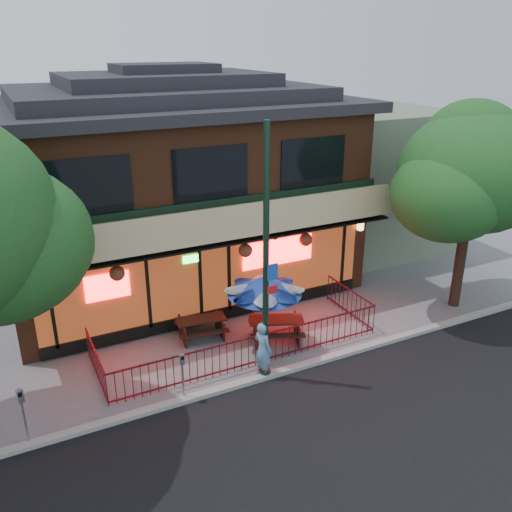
{
  "coord_description": "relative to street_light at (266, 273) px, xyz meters",
  "views": [
    {
      "loc": [
        -5.95,
        -11.71,
        8.71
      ],
      "look_at": [
        0.92,
        2.0,
        2.59
      ],
      "focal_mm": 38.0,
      "sensor_mm": 36.0,
      "label": 1
    }
  ],
  "objects": [
    {
      "name": "ground",
      "position": [
        -0.0,
        0.4,
        -3.15
      ],
      "size": [
        80.0,
        80.0,
        0.0
      ],
      "primitive_type": "plane",
      "color": "gray",
      "rests_on": "ground"
    },
    {
      "name": "curb",
      "position": [
        -0.0,
        -0.1,
        -3.09
      ],
      "size": [
        80.0,
        0.25,
        0.12
      ],
      "primitive_type": "cube",
      "color": "#999993",
      "rests_on": "ground"
    },
    {
      "name": "restaurant_building",
      "position": [
        -0.0,
        7.51,
        0.98
      ],
      "size": [
        12.96,
        9.49,
        8.05
      ],
      "color": "brown",
      "rests_on": "ground"
    },
    {
      "name": "neighbor_building",
      "position": [
        9.0,
        8.1,
        -0.15
      ],
      "size": [
        6.0,
        7.0,
        6.0
      ],
      "primitive_type": "cube",
      "color": "slate",
      "rests_on": "ground"
    },
    {
      "name": "patio_fence",
      "position": [
        -0.0,
        0.91,
        -2.52
      ],
      "size": [
        8.44,
        2.62,
        1.0
      ],
      "color": "#4D1018",
      "rests_on": "ground"
    },
    {
      "name": "street_light",
      "position": [
        0.0,
        0.0,
        0.0
      ],
      "size": [
        0.43,
        0.32,
        7.0
      ],
      "color": "black",
      "rests_on": "ground"
    },
    {
      "name": "street_tree_right",
      "position": [
        8.04,
        0.99,
        1.81
      ],
      "size": [
        4.8,
        4.8,
        7.02
      ],
      "color": "black",
      "rests_on": "ground"
    },
    {
      "name": "picnic_table_left",
      "position": [
        -0.8,
        2.8,
        -2.72
      ],
      "size": [
        1.69,
        1.39,
        0.66
      ],
      "color": "black",
      "rests_on": "ground"
    },
    {
      "name": "picnic_table_right",
      "position": [
        1.23,
        1.63,
        -2.68
      ],
      "size": [
        2.04,
        1.83,
        0.71
      ],
      "color": "#391D14",
      "rests_on": "ground"
    },
    {
      "name": "patio_umbrella",
      "position": [
        0.65,
        1.31,
        -1.03
      ],
      "size": [
        2.17,
        2.17,
        2.48
      ],
      "color": "gray",
      "rests_on": "ground"
    },
    {
      "name": "pedestrian",
      "position": [
        -0.05,
        0.05,
        -2.31
      ],
      "size": [
        0.56,
        0.7,
        1.68
      ],
      "primitive_type": "imported",
      "rotation": [
        0.0,
        0.0,
        1.86
      ],
      "color": "#6095C1",
      "rests_on": "ground"
    },
    {
      "name": "parking_meter_near",
      "position": [
        -2.38,
        0.0,
        -2.23
      ],
      "size": [
        0.13,
        0.12,
        1.36
      ],
      "color": "#919399",
      "rests_on": "ground"
    },
    {
      "name": "parking_meter_far",
      "position": [
        -6.16,
        0.0,
        -2.13
      ],
      "size": [
        0.16,
        0.15,
        1.51
      ],
      "color": "#9EA0A7",
      "rests_on": "ground"
    }
  ]
}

